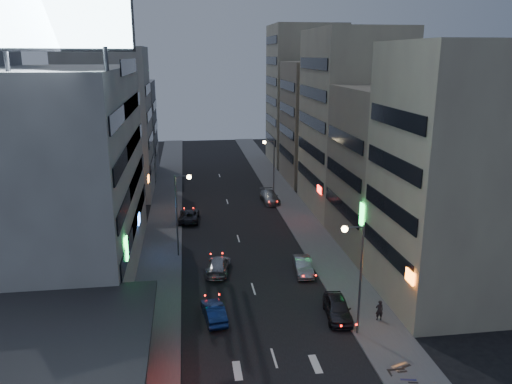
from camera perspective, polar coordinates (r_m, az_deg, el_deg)
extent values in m
cube|color=#4C4C4F|center=(57.18, -10.48, -4.19)|extent=(4.00, 120.00, 0.12)
cube|color=#4C4C4F|center=(58.59, 5.36, -3.50)|extent=(4.00, 120.00, 0.12)
cube|color=#B0AA8A|center=(32.32, -23.84, -18.22)|extent=(8.00, 12.00, 3.60)
cube|color=black|center=(31.06, -22.41, -15.29)|extent=(11.00, 13.00, 0.25)
cube|color=black|center=(30.61, -14.52, -16.44)|extent=(0.12, 4.00, 0.90)
cube|color=#FF1E14|center=(30.60, -14.36, -16.44)|extent=(0.04, 3.70, 0.70)
cube|color=#B7B7B2|center=(46.54, -22.62, 1.81)|extent=(14.00, 24.00, 18.00)
cube|color=#B0AA8A|center=(40.83, 21.74, 1.57)|extent=(10.00, 11.00, 20.00)
cube|color=gray|center=(51.48, 15.81, 2.50)|extent=(11.00, 12.00, 16.00)
cube|color=#B0AA8A|center=(62.72, 10.85, 7.83)|extent=(10.00, 14.00, 22.00)
cube|color=#B7B7B2|center=(70.23, -16.60, 7.43)|extent=(11.00, 10.00, 20.00)
cube|color=gray|center=(83.39, -15.56, 6.95)|extent=(12.00, 10.00, 15.00)
cube|color=gray|center=(77.34, 7.58, 7.87)|extent=(11.00, 12.00, 18.00)
cube|color=#B0AA8A|center=(90.64, 5.57, 10.94)|extent=(12.00, 12.00, 24.00)
cylinder|color=#595B60|center=(35.57, -26.63, 13.44)|extent=(0.30, 0.30, 1.50)
cylinder|color=#595B60|center=(34.22, -16.77, 14.37)|extent=(0.30, 0.30, 1.50)
cube|color=black|center=(34.88, -22.31, 18.77)|extent=(9.52, 3.75, 5.00)
cube|color=#BFECFF|center=(34.66, -22.27, 18.80)|extent=(9.04, 3.34, 4.60)
cylinder|color=#595B60|center=(35.28, 11.85, -9.89)|extent=(0.16, 0.16, 8.00)
cylinder|color=#595B60|center=(33.58, 11.08, -3.97)|extent=(1.40, 0.10, 0.10)
sphere|color=#FFD88C|center=(33.43, 10.10, -4.19)|extent=(0.44, 0.44, 0.44)
cylinder|color=#595B60|center=(48.24, -9.05, -2.74)|extent=(0.16, 0.16, 8.00)
cylinder|color=#595B60|center=(47.17, -8.39, 1.80)|extent=(1.40, 0.10, 0.10)
sphere|color=#FFD88C|center=(47.19, -7.66, 1.70)|extent=(0.44, 0.44, 0.44)
cylinder|color=#595B60|center=(66.57, 2.06, 2.51)|extent=(0.16, 0.16, 8.00)
cylinder|color=#595B60|center=(65.69, 1.49, 5.80)|extent=(1.40, 0.10, 0.10)
sphere|color=#FFD88C|center=(65.61, 0.97, 5.71)|extent=(0.44, 0.44, 0.44)
imported|color=#29292F|center=(38.68, 9.30, -12.95)|extent=(2.29, 4.62, 1.51)
imported|color=#9FA2A7|center=(45.45, 5.39, -8.41)|extent=(1.81, 4.29, 1.38)
imported|color=#2B2A30|center=(59.44, -7.66, -2.67)|extent=(2.61, 5.05, 1.36)
imported|color=gray|center=(66.29, 1.59, -0.57)|extent=(2.32, 5.17, 1.47)
imported|color=navy|center=(38.04, -4.84, -13.47)|extent=(1.89, 4.14, 1.32)
imported|color=#9FA1A7|center=(45.51, -4.33, -8.36)|extent=(2.77, 4.97, 1.36)
imported|color=black|center=(38.69, 13.92, -12.97)|extent=(0.58, 0.39, 1.56)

